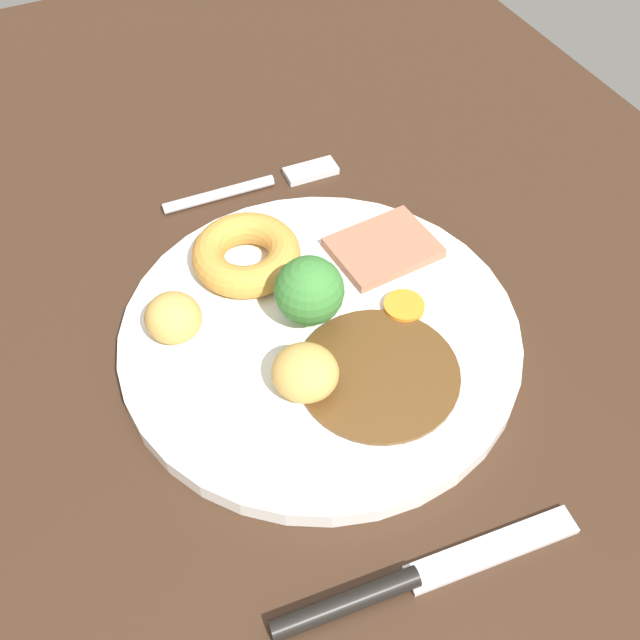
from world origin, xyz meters
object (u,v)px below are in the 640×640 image
Objects in this scene: meat_slice_main at (383,248)px; fork at (258,184)px; dinner_plate at (320,336)px; roast_potato_right at (173,318)px; roast_potato_left at (307,372)px; carrot_coin_front at (404,307)px; yorkshire_pudding at (246,254)px; knife at (402,583)px; broccoli_floret at (309,291)px.

meat_slice_main is 13.52cm from fork.
roast_potato_right reaches higher than dinner_plate.
meat_slice_main is 1.73× the size of roast_potato_left.
dinner_plate is 9.58× the size of carrot_coin_front.
roast_potato_right is (-7.86, -6.22, 0.01)cm from roast_potato_left.
roast_potato_right is 1.33× the size of carrot_coin_front.
dinner_plate is 7.22× the size of roast_potato_right.
roast_potato_left is at bearing -2.65° from yorkshire_pudding.
fork is (-17.20, 2.37, -0.31)cm from dinner_plate.
knife is (21.32, 5.67, -2.65)cm from roast_potato_right.
roast_potato_right reaches higher than yorkshire_pudding.
meat_slice_main reaches higher than carrot_coin_front.
yorkshire_pudding is 25.38cm from knife.
roast_potato_left is 5.76cm from broccoli_floret.
yorkshire_pudding is at bearing 120.26° from roast_potato_right.
broccoli_floret is at bearing -64.25° from meat_slice_main.
fork is (-21.21, 5.16, -2.70)cm from roast_potato_left.
dinner_plate is 8.99cm from meat_slice_main.
carrot_coin_front is at bearing -14.27° from meat_slice_main.
carrot_coin_front is at bearing 72.57° from roast_potato_right.
roast_potato_left is 1.13× the size of roast_potato_right.
carrot_coin_front is (8.69, 8.33, -0.90)cm from yorkshire_pudding.
yorkshire_pudding is 7.86cm from roast_potato_right.
fork is (-16.19, 2.67, -4.05)cm from broccoli_floret.
meat_slice_main is at bearing -65.00° from fork.
yorkshire_pudding reaches higher than fork.
knife is at bearing -2.35° from roast_potato_left.
carrot_coin_front reaches higher than knife.
broccoli_floret is at bearing 15.94° from yorkshire_pudding.
roast_potato_right is 0.70× the size of broccoli_floret.
dinner_plate is at bearing -95.43° from fork.
broccoli_floret is (-1.90, -6.39, 2.75)cm from carrot_coin_front.
roast_potato_right reaches higher than knife.
broccoli_floret reaches higher than yorkshire_pudding.
carrot_coin_front reaches higher than dinner_plate.
roast_potato_right is at bearing -59.74° from yorkshire_pudding.
carrot_coin_front is (4.74, 15.10, -1.41)cm from roast_potato_right.
broccoli_floret is (2.84, 8.71, 1.34)cm from roast_potato_right.
broccoli_floret is at bearing 85.45° from knife.
fork is (-12.41, -5.16, -1.41)cm from meat_slice_main.
yorkshire_pudding is at bearing 177.35° from roast_potato_left.
yorkshire_pudding is 11.83cm from roast_potato_left.
broccoli_floret is 0.29× the size of knife.
dinner_plate is 3.70× the size of meat_slice_main.
knife is at bearing -2.49° from yorkshire_pudding.
dinner_plate is at bearing 66.86° from roast_potato_right.
dinner_plate is 6.23cm from carrot_coin_front.
roast_potato_right is (0.94, -16.54, 1.30)cm from meat_slice_main.
roast_potato_left is 22.00cm from fork.
roast_potato_right is at bearing -86.75° from meat_slice_main.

